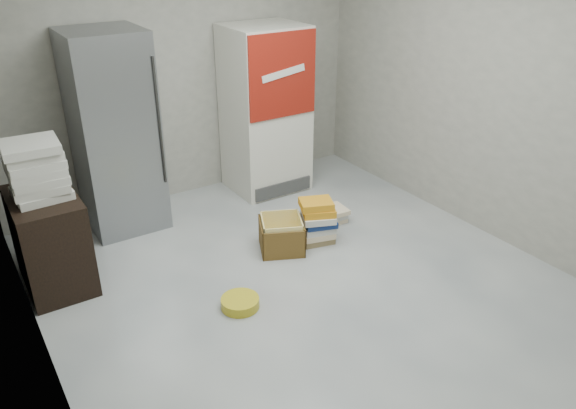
% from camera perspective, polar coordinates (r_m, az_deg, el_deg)
% --- Properties ---
extents(ground, '(5.00, 5.00, 0.00)m').
position_cam_1_polar(ground, '(4.60, 3.50, -9.50)').
color(ground, beige).
rests_on(ground, ground).
extents(room_shell, '(4.04, 5.04, 2.82)m').
position_cam_1_polar(room_shell, '(3.83, 4.25, 12.80)').
color(room_shell, '#A6A296').
rests_on(room_shell, ground).
extents(steel_fridge, '(0.70, 0.72, 1.90)m').
position_cam_1_polar(steel_fridge, '(5.56, -17.21, 6.94)').
color(steel_fridge, gray).
rests_on(steel_fridge, ground).
extents(coke_cooler, '(0.80, 0.73, 1.80)m').
position_cam_1_polar(coke_cooler, '(6.18, -2.29, 9.57)').
color(coke_cooler, silver).
rests_on(coke_cooler, ground).
extents(wood_shelf, '(0.50, 0.80, 0.80)m').
position_cam_1_polar(wood_shelf, '(4.97, -22.97, -3.40)').
color(wood_shelf, black).
rests_on(wood_shelf, ground).
extents(supply_box_stack, '(0.43, 0.44, 0.45)m').
position_cam_1_polar(supply_box_stack, '(4.71, -24.23, 3.24)').
color(supply_box_stack, beige).
rests_on(supply_box_stack, wood_shelf).
extents(phonebook_stack_main, '(0.38, 0.36, 0.44)m').
position_cam_1_polar(phonebook_stack_main, '(5.25, 3.04, -1.75)').
color(phonebook_stack_main, '#8F784F').
rests_on(phonebook_stack_main, ground).
extents(phonebook_stack_side, '(0.35, 0.31, 0.15)m').
position_cam_1_polar(phonebook_stack_side, '(5.69, 4.13, -1.09)').
color(phonebook_stack_side, beige).
rests_on(phonebook_stack_side, ground).
extents(cardboard_box, '(0.52, 0.52, 0.32)m').
position_cam_1_polar(cardboard_box, '(5.18, -0.66, -3.29)').
color(cardboard_box, yellow).
rests_on(cardboard_box, ground).
extents(bucket_lid, '(0.38, 0.38, 0.08)m').
position_cam_1_polar(bucket_lid, '(4.49, -4.89, -9.92)').
color(bucket_lid, gold).
rests_on(bucket_lid, ground).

